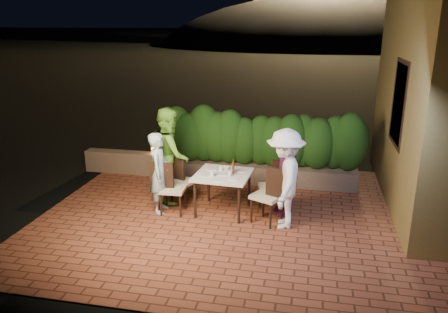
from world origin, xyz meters
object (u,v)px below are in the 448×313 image
(beer_bottle, at_px, (233,166))
(diner_green, at_px, (170,154))
(diner_blue, at_px, (160,173))
(diner_purple, at_px, (287,172))
(bowl, at_px, (225,168))
(diner_white, at_px, (285,179))
(chair_left_front, at_px, (173,188))
(chair_right_back, at_px, (272,186))
(chair_left_back, at_px, (184,181))
(chair_right_front, at_px, (267,195))
(dining_table, at_px, (223,193))
(parapet_lamp, at_px, (154,151))

(beer_bottle, bearing_deg, diner_green, 165.93)
(diner_blue, distance_m, diner_purple, 2.32)
(bowl, height_order, diner_white, diner_white)
(bowl, relative_size, chair_left_front, 0.16)
(bowl, distance_m, chair_right_back, 0.95)
(beer_bottle, height_order, chair_left_back, beer_bottle)
(chair_right_back, xyz_separation_m, diner_white, (0.25, -0.54, 0.36))
(diner_blue, bearing_deg, diner_white, -99.10)
(chair_left_back, distance_m, diner_blue, 0.68)
(chair_right_front, bearing_deg, beer_bottle, -0.24)
(dining_table, height_order, chair_left_front, chair_left_front)
(chair_left_back, xyz_separation_m, chair_right_back, (1.74, -0.13, 0.06))
(chair_left_front, relative_size, chair_right_front, 0.93)
(chair_right_front, height_order, diner_white, diner_white)
(bowl, distance_m, parapet_lamp, 2.46)
(beer_bottle, distance_m, parapet_lamp, 2.75)
(chair_right_back, xyz_separation_m, diner_purple, (0.25, 0.01, 0.29))
(bowl, xyz_separation_m, parapet_lamp, (-1.97, 1.45, -0.20))
(diner_blue, relative_size, diner_purple, 0.95)
(beer_bottle, distance_m, chair_left_back, 1.15)
(beer_bottle, distance_m, diner_purple, 0.97)
(chair_right_front, relative_size, diner_purple, 0.65)
(diner_green, height_order, diner_white, diner_green)
(chair_right_front, xyz_separation_m, diner_purple, (0.29, 0.45, 0.28))
(dining_table, relative_size, diner_blue, 0.65)
(diner_purple, bearing_deg, chair_right_front, -52.97)
(chair_right_back, relative_size, parapet_lamp, 7.22)
(chair_left_back, xyz_separation_m, chair_right_front, (1.70, -0.58, 0.08))
(diner_blue, relative_size, parapet_lamp, 10.84)
(diner_blue, height_order, diner_white, diner_white)
(chair_left_back, distance_m, chair_right_back, 1.75)
(chair_left_front, relative_size, diner_white, 0.56)
(bowl, bearing_deg, chair_right_back, -5.37)
(chair_left_back, xyz_separation_m, diner_purple, (1.99, -0.12, 0.36))
(chair_right_front, bearing_deg, diner_purple, -97.48)
(diner_green, bearing_deg, parapet_lamp, 11.84)
(beer_bottle, height_order, chair_right_back, beer_bottle)
(beer_bottle, bearing_deg, bowl, 132.80)
(bowl, bearing_deg, beer_bottle, -47.20)
(chair_left_back, bearing_deg, chair_left_front, -73.83)
(beer_bottle, xyz_separation_m, chair_left_front, (-1.08, -0.27, -0.41))
(chair_right_back, distance_m, diner_blue, 2.09)
(beer_bottle, relative_size, diner_white, 0.16)
(diner_white, bearing_deg, diner_purple, 178.62)
(diner_green, bearing_deg, chair_right_back, -116.54)
(diner_purple, bearing_deg, diner_blue, -100.06)
(dining_table, xyz_separation_m, parapet_lamp, (-1.99, 1.71, 0.20))
(chair_left_back, xyz_separation_m, diner_blue, (-0.29, -0.52, 0.32))
(chair_right_back, height_order, parapet_lamp, chair_right_back)
(chair_left_back, height_order, parapet_lamp, chair_left_back)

